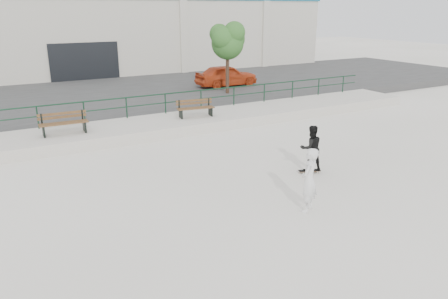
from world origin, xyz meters
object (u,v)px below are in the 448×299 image
standing_skater (311,148)px  seated_skater (309,180)px  bench_right (195,108)px  tree (228,40)px  bench_left (64,123)px  skateboard (310,171)px  red_car (226,75)px

standing_skater → seated_skater: (-2.05, -2.35, 0.03)m
bench_right → tree: bearing=54.3°
bench_left → tree: (10.67, 4.70, 2.81)m
skateboard → standing_skater: bearing=109.8°
tree → seated_skater: bearing=-111.5°
tree → skateboard: 13.47m
seated_skater → bench_right: bearing=-130.3°
red_car → standing_skater: 15.46m
bench_right → seated_skater: seated_skater is taller
standing_skater → bench_left: bearing=-32.3°
bench_left → tree: bearing=25.7°
bench_right → skateboard: bench_right is taller
standing_skater → seated_skater: size_ratio=0.87×
bench_right → seated_skater: bearing=-89.1°
red_car → seated_skater: 18.38m
standing_skater → seated_skater: bearing=64.6°
tree → seated_skater: tree is taller
red_car → bench_left: bearing=119.9°
seated_skater → red_car: bearing=-145.2°
bench_left → red_car: size_ratio=0.47×
tree → standing_skater: bearing=-106.8°
bench_right → red_car: (5.67, 6.90, 0.31)m
tree → red_car: (1.18, 2.25, -2.54)m
bench_right → red_car: red_car is taller
bench_right → red_car: size_ratio=0.44×
bench_left → tree: tree is taller
bench_right → seated_skater: 10.18m
skateboard → seated_skater: bearing=-111.4°
bench_right → tree: (4.49, 4.65, 2.85)m
skateboard → standing_skater: 0.84m
bench_left → standing_skater: size_ratio=1.21×
bench_right → standing_skater: bearing=-76.2°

